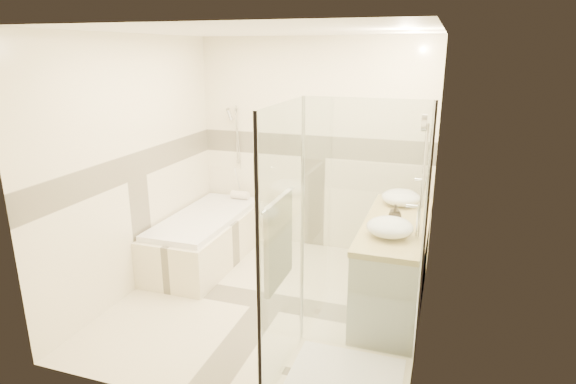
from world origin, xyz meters
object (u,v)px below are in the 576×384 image
(bathtub, at_px, (206,236))
(vessel_sink_far, at_px, (390,227))
(vanity, at_px, (394,264))
(amenity_bottle_a, at_px, (395,213))
(vessel_sink_near, at_px, (401,197))
(amenity_bottle_b, at_px, (395,213))
(shower_enclosure, at_px, (331,322))

(bathtub, bearing_deg, vessel_sink_far, -18.58)
(bathtub, distance_m, vanity, 2.18)
(vessel_sink_far, height_order, amenity_bottle_a, amenity_bottle_a)
(vessel_sink_near, relative_size, amenity_bottle_b, 2.51)
(vessel_sink_far, xyz_separation_m, amenity_bottle_b, (0.00, 0.38, -0.00))
(bathtub, height_order, amenity_bottle_b, amenity_bottle_b)
(vanity, height_order, vessel_sink_near, vessel_sink_near)
(shower_enclosure, xyz_separation_m, vessel_sink_near, (0.27, 1.79, 0.42))
(amenity_bottle_a, xyz_separation_m, amenity_bottle_b, (0.00, 0.01, -0.00))
(shower_enclosure, height_order, amenity_bottle_b, shower_enclosure)
(vanity, bearing_deg, bathtub, 170.75)
(vanity, distance_m, amenity_bottle_a, 0.50)
(bathtub, xyz_separation_m, amenity_bottle_b, (2.13, -0.34, 0.62))
(vanity, relative_size, vessel_sink_far, 4.13)
(bathtub, height_order, amenity_bottle_a, amenity_bottle_a)
(vessel_sink_near, height_order, vessel_sink_far, vessel_sink_far)
(bathtub, xyz_separation_m, vessel_sink_far, (2.13, -0.72, 0.62))
(bathtub, xyz_separation_m, vanity, (2.15, -0.35, 0.12))
(vanity, xyz_separation_m, vessel_sink_far, (-0.02, -0.37, 0.50))
(bathtub, distance_m, amenity_bottle_b, 2.24)
(vanity, relative_size, amenity_bottle_a, 10.09)
(vessel_sink_near, bearing_deg, bathtub, -175.39)
(vessel_sink_near, height_order, amenity_bottle_a, amenity_bottle_a)
(bathtub, distance_m, amenity_bottle_a, 2.25)
(vessel_sink_far, relative_size, amenity_bottle_a, 2.44)
(vanity, height_order, shower_enclosure, shower_enclosure)
(shower_enclosure, relative_size, amenity_bottle_b, 13.32)
(shower_enclosure, distance_m, amenity_bottle_a, 1.37)
(vessel_sink_far, bearing_deg, amenity_bottle_b, 90.00)
(shower_enclosure, height_order, amenity_bottle_a, shower_enclosure)
(vessel_sink_far, bearing_deg, vanity, 86.87)
(vanity, relative_size, amenity_bottle_b, 10.58)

